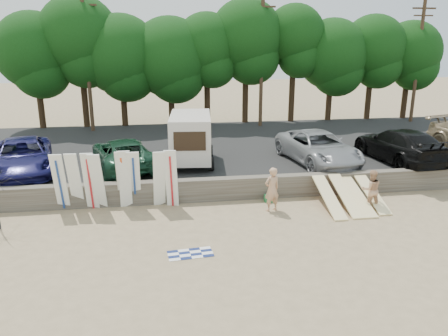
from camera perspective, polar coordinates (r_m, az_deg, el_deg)
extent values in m
plane|color=tan|center=(17.47, 10.14, -7.03)|extent=(120.00, 120.00, 0.00)
cube|color=#6B6356|center=(19.95, 7.52, -2.33)|extent=(44.00, 0.50, 1.00)
cube|color=#282828|center=(26.98, 3.21, 2.48)|extent=(44.00, 14.50, 0.70)
cylinder|color=#382616|center=(34.06, -22.85, 7.89)|extent=(0.44, 0.44, 3.64)
sphere|color=#164E17|center=(33.79, -23.54, 13.85)|extent=(5.38, 5.38, 5.38)
cylinder|color=#382616|center=(33.40, -17.75, 8.83)|extent=(0.44, 0.44, 4.31)
sphere|color=#164E17|center=(33.15, -18.41, 16.05)|extent=(5.59, 5.59, 5.59)
cylinder|color=#382616|center=(33.13, -12.95, 8.38)|extent=(0.44, 0.44, 3.44)
sphere|color=#164E17|center=(32.84, -13.33, 14.19)|extent=(5.72, 5.72, 5.72)
cylinder|color=#382616|center=(33.05, -6.88, 8.55)|extent=(0.44, 0.44, 3.31)
sphere|color=#164E17|center=(32.76, -7.08, 14.16)|extent=(5.79, 5.79, 5.79)
cylinder|color=#382616|center=(33.05, -2.21, 9.16)|extent=(0.44, 0.44, 3.89)
sphere|color=#164E17|center=(32.78, -2.28, 15.75)|extent=(4.66, 4.66, 4.66)
cylinder|color=#382616|center=(33.61, 2.80, 9.62)|extent=(0.44, 0.44, 4.30)
sphere|color=#164E17|center=(33.36, 2.91, 16.80)|extent=(5.43, 5.43, 5.43)
cylinder|color=#382616|center=(34.39, 8.85, 9.68)|extent=(0.44, 0.44, 4.38)
sphere|color=#164E17|center=(34.16, 9.18, 16.81)|extent=(4.48, 4.48, 4.48)
cylinder|color=#382616|center=(35.57, 13.56, 8.86)|extent=(0.44, 0.44, 3.42)
sphere|color=#164E17|center=(35.30, 13.93, 14.23)|extent=(5.36, 5.36, 5.36)
cylinder|color=#382616|center=(36.88, 18.36, 9.01)|extent=(0.44, 0.44, 3.75)
sphere|color=#164E17|center=(36.63, 18.89, 14.70)|extent=(4.95, 4.95, 4.95)
cylinder|color=#382616|center=(38.39, 22.55, 8.69)|extent=(0.44, 0.44, 3.53)
sphere|color=#164E17|center=(38.14, 23.14, 13.81)|extent=(4.75, 4.75, 4.75)
cylinder|color=#473321|center=(31.51, -17.40, 12.74)|extent=(0.26, 0.26, 9.00)
cube|color=#473321|center=(31.53, -18.03, 19.63)|extent=(1.80, 0.12, 0.12)
cube|color=#473321|center=(31.51, -17.94, 18.72)|extent=(1.50, 0.10, 0.10)
cylinder|color=#473321|center=(32.02, 4.93, 13.46)|extent=(0.26, 0.26, 9.00)
cube|color=#473321|center=(32.04, 5.11, 20.26)|extent=(1.80, 0.12, 0.12)
cube|color=#473321|center=(32.01, 5.09, 19.37)|extent=(1.50, 0.10, 0.10)
cylinder|color=#473321|center=(36.68, 23.97, 12.54)|extent=(0.26, 0.26, 9.00)
cube|color=#473321|center=(36.69, 24.70, 18.43)|extent=(1.80, 0.12, 0.12)
cube|color=#473321|center=(36.67, 24.60, 17.66)|extent=(1.50, 0.10, 0.10)
cube|color=beige|center=(22.29, -4.38, 4.17)|extent=(2.35, 4.15, 2.19)
cube|color=black|center=(20.28, -4.51, 3.49)|extent=(1.49, 0.18, 0.90)
cylinder|color=black|center=(21.36, -7.19, 0.45)|extent=(0.26, 0.67, 0.66)
cylinder|color=black|center=(21.31, -1.58, 0.53)|extent=(0.26, 0.67, 0.66)
cylinder|color=black|center=(23.85, -6.77, 2.17)|extent=(0.26, 0.67, 0.66)
cylinder|color=black|center=(23.80, -1.75, 2.26)|extent=(0.26, 0.67, 0.66)
imported|color=#16154C|center=(22.86, -24.81, 1.35)|extent=(4.08, 6.33, 1.62)
imported|color=#143724|center=(22.10, -13.03, 1.84)|extent=(3.78, 5.88, 1.51)
imported|color=#949499|center=(23.05, 12.21, 2.62)|extent=(3.50, 6.12, 1.61)
imported|color=black|center=(24.56, 21.94, 2.79)|extent=(3.02, 6.20, 1.74)
cube|color=white|center=(18.99, -20.63, -1.81)|extent=(0.53, 0.67, 2.55)
cube|color=white|center=(18.94, -18.89, -1.70)|extent=(0.57, 0.73, 2.54)
cube|color=white|center=(18.75, -17.09, -1.69)|extent=(0.52, 0.64, 2.55)
cube|color=white|center=(18.67, -16.20, -1.75)|extent=(0.59, 0.82, 2.52)
cube|color=white|center=(18.72, -13.06, -1.43)|extent=(0.51, 0.71, 2.53)
cube|color=white|center=(18.61, -12.81, -1.46)|extent=(0.54, 0.56, 2.57)
cube|color=white|center=(18.66, -11.65, -1.43)|extent=(0.54, 0.79, 2.52)
cube|color=white|center=(18.38, -6.89, -1.39)|extent=(0.58, 0.60, 2.57)
cube|color=white|center=(18.46, -8.45, -1.44)|extent=(0.57, 0.77, 2.53)
cube|color=#FFE7A0|center=(18.95, 13.54, -3.67)|extent=(0.56, 2.87, 1.02)
cube|color=#FFE7A0|center=(19.30, 15.62, -3.45)|extent=(0.56, 2.87, 1.02)
cube|color=#FFE7A0|center=(19.55, 17.02, -3.48)|extent=(0.56, 2.90, 0.91)
cube|color=#FFE7A0|center=(19.99, 18.63, -3.04)|extent=(0.56, 2.87, 1.01)
imported|color=tan|center=(18.12, 6.28, -2.79)|extent=(0.79, 0.64, 1.88)
imported|color=tan|center=(19.28, 18.66, -2.67)|extent=(0.90, 0.75, 1.70)
cube|color=#23813F|center=(19.34, 5.91, -3.96)|extent=(0.41, 0.34, 0.32)
cube|color=#DA4B19|center=(20.06, 13.90, -3.76)|extent=(0.38, 0.35, 0.22)
plane|color=white|center=(14.91, -4.42, -11.10)|extent=(1.64, 1.64, 0.00)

